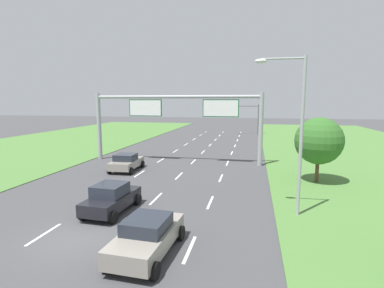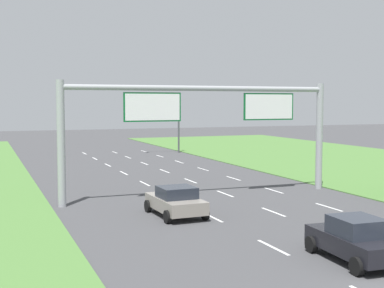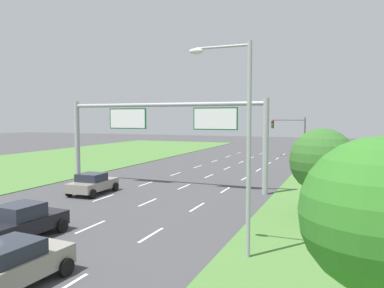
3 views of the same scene
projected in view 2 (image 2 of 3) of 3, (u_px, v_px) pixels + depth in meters
lane_dashes_inner_left at (191, 206)px, 29.62m from camera, size 0.14×68.40×0.01m
lane_dashes_inner_right at (247, 202)px, 30.90m from camera, size 0.14×68.40×0.01m
lane_dashes_slip at (299, 198)px, 32.18m from camera, size 0.14×68.40×0.01m
car_near_red at (355, 239)px, 19.36m from camera, size 2.22×4.10×1.65m
car_mid_lane at (176, 201)px, 27.08m from camera, size 2.31×4.06×1.52m
sign_gantry at (205, 117)px, 32.29m from camera, size 17.24×0.44×7.00m
traffic_light_mast at (163, 119)px, 60.22m from camera, size 4.76×0.49×5.60m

